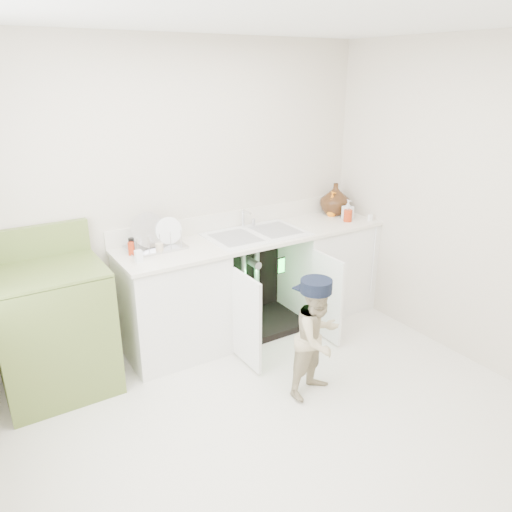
{
  "coord_description": "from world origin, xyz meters",
  "views": [
    {
      "loc": [
        -1.63,
        -2.27,
        2.24
      ],
      "look_at": [
        0.24,
        0.7,
        0.92
      ],
      "focal_mm": 35.0,
      "sensor_mm": 36.0,
      "label": 1
    }
  ],
  "objects": [
    {
      "name": "avocado_stove",
      "position": [
        -1.18,
        1.18,
        0.49
      ],
      "size": [
        0.76,
        0.65,
        1.19
      ],
      "color": "olive",
      "rests_on": "ground"
    },
    {
      "name": "repair_worker",
      "position": [
        0.4,
        0.14,
        0.45
      ],
      "size": [
        0.49,
        0.94,
        0.9
      ],
      "rotation": [
        0.0,
        0.0,
        0.23
      ],
      "color": "beige",
      "rests_on": "ground"
    },
    {
      "name": "counter_run",
      "position": [
        0.57,
        1.21,
        0.47
      ],
      "size": [
        2.44,
        1.02,
        1.21
      ],
      "color": "white",
      "rests_on": "ground"
    },
    {
      "name": "room_shell",
      "position": [
        0.0,
        0.0,
        1.25
      ],
      "size": [
        6.0,
        5.5,
        1.26
      ],
      "color": "beige",
      "rests_on": "ground"
    },
    {
      "name": "ground",
      "position": [
        0.0,
        0.0,
        0.0
      ],
      "size": [
        3.5,
        3.5,
        0.0
      ],
      "primitive_type": "plane",
      "color": "beige",
      "rests_on": "ground"
    }
  ]
}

